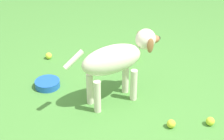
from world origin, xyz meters
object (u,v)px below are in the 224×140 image
at_px(dog, 118,59).
at_px(tennis_ball_4, 171,124).
at_px(tennis_ball_3, 49,56).
at_px(tennis_ball_0, 135,57).
at_px(water_bowl, 47,84).
at_px(tennis_ball_2, 133,51).
at_px(tennis_ball_1, 210,121).

xyz_separation_m(dog, tennis_ball_4, (0.35, -0.41, -0.35)).
height_order(dog, tennis_ball_3, dog).
xyz_separation_m(tennis_ball_0, water_bowl, (-0.86, -0.39, -0.00)).
distance_m(dog, tennis_ball_4, 0.64).
height_order(dog, tennis_ball_2, dog).
distance_m(tennis_ball_2, tennis_ball_4, 1.21).
bearing_deg(dog, tennis_ball_3, 104.15).
relative_size(dog, tennis_ball_2, 12.24).
bearing_deg(water_bowl, tennis_ball_2, 31.36).
height_order(tennis_ball_1, tennis_ball_2, same).
height_order(tennis_ball_0, tennis_ball_3, same).
xyz_separation_m(tennis_ball_4, water_bowl, (-0.94, 0.68, -0.00)).
relative_size(tennis_ball_0, tennis_ball_3, 1.00).
xyz_separation_m(tennis_ball_3, tennis_ball_4, (0.95, -1.21, 0.00)).
xyz_separation_m(tennis_ball_1, tennis_ball_4, (-0.30, 0.01, 0.00)).
relative_size(dog, tennis_ball_4, 12.24).
distance_m(tennis_ball_0, tennis_ball_4, 1.07).
xyz_separation_m(dog, tennis_ball_3, (-0.60, 0.80, -0.35)).
bearing_deg(tennis_ball_0, tennis_ball_2, 87.85).
bearing_deg(dog, tennis_ball_2, 47.97).
bearing_deg(tennis_ball_0, tennis_ball_3, 170.66).
distance_m(tennis_ball_0, tennis_ball_2, 0.14).
bearing_deg(tennis_ball_4, tennis_ball_1, -1.35).
height_order(tennis_ball_0, water_bowl, tennis_ball_0).
bearing_deg(tennis_ball_4, tennis_ball_0, 94.05).
xyz_separation_m(tennis_ball_0, tennis_ball_3, (-0.87, 0.14, 0.00)).
bearing_deg(tennis_ball_2, tennis_ball_3, -179.98).
distance_m(tennis_ball_2, tennis_ball_3, 0.88).
distance_m(tennis_ball_4, water_bowl, 1.16).
xyz_separation_m(tennis_ball_1, tennis_ball_3, (-1.25, 1.22, 0.00)).
bearing_deg(tennis_ball_0, tennis_ball_1, -70.67).
bearing_deg(tennis_ball_3, tennis_ball_0, -9.34).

